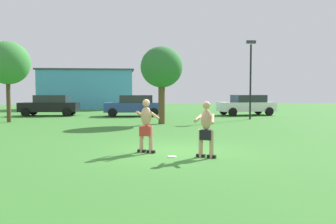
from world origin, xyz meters
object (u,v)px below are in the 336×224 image
(frisbee, at_px, (172,157))
(car_black_mid_lot, at_px, (50,105))
(tree_right_field, at_px, (162,68))
(tree_near_building, at_px, (8,63))
(car_white_far_end, at_px, (247,105))
(lamp_post, at_px, (251,71))
(player_in_black, at_px, (206,128))
(player_with_cap, at_px, (146,123))
(car_blue_near_post, at_px, (134,105))

(frisbee, relative_size, car_black_mid_lot, 0.06)
(tree_right_field, height_order, tree_near_building, tree_near_building)
(car_white_far_end, relative_size, tree_right_field, 1.00)
(car_black_mid_lot, distance_m, car_white_far_end, 15.19)
(frisbee, bearing_deg, lamp_post, 61.57)
(car_black_mid_lot, distance_m, lamp_post, 15.11)
(player_in_black, height_order, tree_right_field, tree_right_field)
(player_in_black, bearing_deg, car_white_far_end, 67.26)
(player_with_cap, xyz_separation_m, tree_right_field, (1.48, 9.61, 2.31))
(car_blue_near_post, bearing_deg, tree_right_field, -77.77)
(car_black_mid_lot, xyz_separation_m, tree_near_building, (-1.36, -5.50, 2.76))
(tree_near_building, bearing_deg, car_blue_near_post, 29.15)
(player_with_cap, height_order, tree_near_building, tree_near_building)
(car_black_mid_lot, height_order, lamp_post, lamp_post)
(car_black_mid_lot, relative_size, car_white_far_end, 0.99)
(player_with_cap, distance_m, player_in_black, 1.96)
(car_blue_near_post, relative_size, lamp_post, 0.83)
(car_blue_near_post, height_order, tree_right_field, tree_right_field)
(car_blue_near_post, distance_m, tree_right_field, 7.09)
(tree_right_field, bearing_deg, tree_near_building, 166.36)
(tree_right_field, distance_m, tree_near_building, 9.40)
(car_black_mid_lot, relative_size, tree_right_field, 0.99)
(player_in_black, distance_m, car_white_far_end, 18.62)
(frisbee, height_order, car_white_far_end, car_white_far_end)
(tree_near_building, bearing_deg, lamp_post, 0.97)
(car_white_far_end, xyz_separation_m, tree_near_building, (-16.50, -4.30, 2.76))
(tree_near_building, bearing_deg, tree_right_field, -13.64)
(car_black_mid_lot, xyz_separation_m, lamp_post, (13.97, -5.24, 2.42))
(player_in_black, xyz_separation_m, lamp_post, (6.02, 13.12, 2.40))
(player_in_black, xyz_separation_m, car_blue_near_post, (-1.59, 17.17, -0.02))
(player_in_black, height_order, lamp_post, lamp_post)
(lamp_post, bearing_deg, car_blue_near_post, 152.00)
(player_in_black, distance_m, car_blue_near_post, 17.24)
(tree_near_building, bearing_deg, car_black_mid_lot, 76.07)
(frisbee, distance_m, lamp_post, 15.02)
(car_blue_near_post, height_order, tree_near_building, tree_near_building)
(tree_right_field, bearing_deg, car_black_mid_lot, 135.18)
(lamp_post, height_order, tree_near_building, lamp_post)
(car_blue_near_post, distance_m, tree_near_building, 9.26)
(lamp_post, bearing_deg, car_black_mid_lot, 159.42)
(player_with_cap, relative_size, tree_near_building, 0.34)
(tree_right_field, bearing_deg, lamp_post, 21.76)
(player_in_black, bearing_deg, lamp_post, 65.35)
(frisbee, distance_m, car_white_far_end, 18.83)
(player_with_cap, relative_size, lamp_post, 0.32)
(player_with_cap, relative_size, tree_right_field, 0.38)
(player_in_black, relative_size, frisbee, 6.13)
(car_black_mid_lot, bearing_deg, frisbee, -68.96)
(frisbee, bearing_deg, car_black_mid_lot, 111.04)
(car_white_far_end, relative_size, tree_near_building, 0.91)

